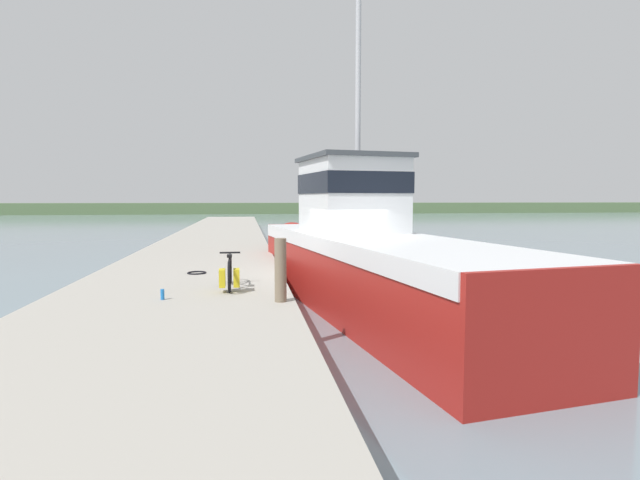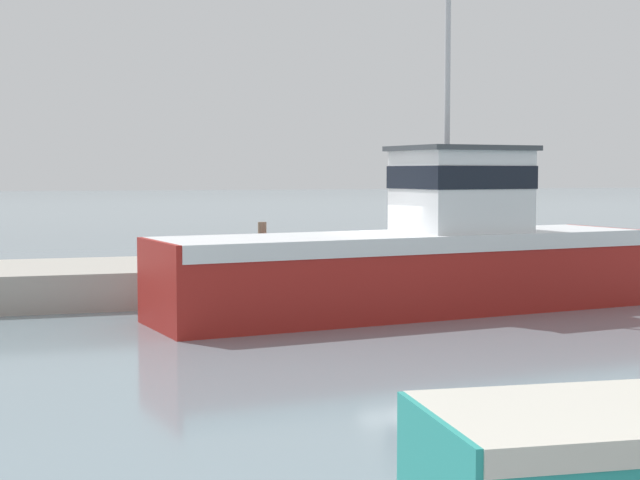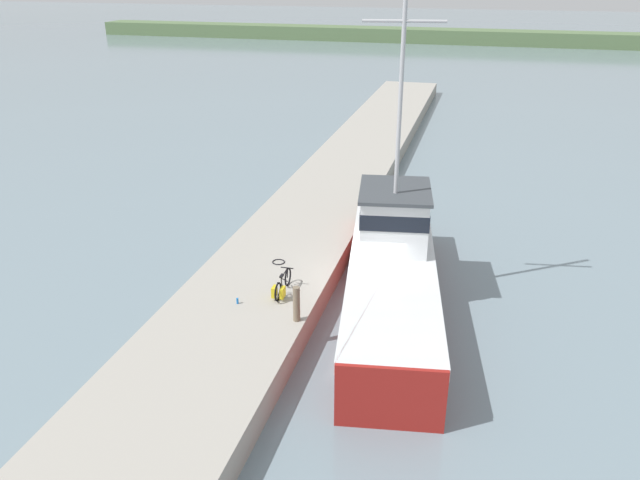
# 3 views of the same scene
# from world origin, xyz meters

# --- Properties ---
(ground_plane) EXTENTS (320.00, 320.00, 0.00)m
(ground_plane) POSITION_xyz_m (0.00, 0.00, 0.00)
(ground_plane) COLOR gray
(dock_pier) EXTENTS (4.68, 80.00, 0.91)m
(dock_pier) POSITION_xyz_m (-3.71, 0.00, 0.45)
(dock_pier) COLOR #A39E93
(dock_pier) RESTS_ON ground_plane
(fishing_boat_main) EXTENTS (4.62, 14.37, 11.16)m
(fishing_boat_main) POSITION_xyz_m (0.71, 0.58, 1.37)
(fishing_boat_main) COLOR maroon
(fishing_boat_main) RESTS_ON ground_plane
(bicycle_touring) EXTENTS (0.44, 1.73, 0.71)m
(bicycle_touring) POSITION_xyz_m (-2.59, -1.59, 1.23)
(bicycle_touring) COLOR black
(bicycle_touring) RESTS_ON dock_pier
(mooring_post) EXTENTS (0.21, 0.21, 1.15)m
(mooring_post) POSITION_xyz_m (-1.64, -2.99, 1.48)
(mooring_post) COLOR #756651
(mooring_post) RESTS_ON dock_pier
(hose_coil) EXTENTS (0.47, 0.47, 0.04)m
(hose_coil) POSITION_xyz_m (-3.47, 0.71, 0.93)
(hose_coil) COLOR black
(hose_coil) RESTS_ON dock_pier
(water_bottle_on_curb) EXTENTS (0.07, 0.07, 0.20)m
(water_bottle_on_curb) POSITION_xyz_m (-3.78, -2.50, 1.01)
(water_bottle_on_curb) COLOR blue
(water_bottle_on_curb) RESTS_ON dock_pier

